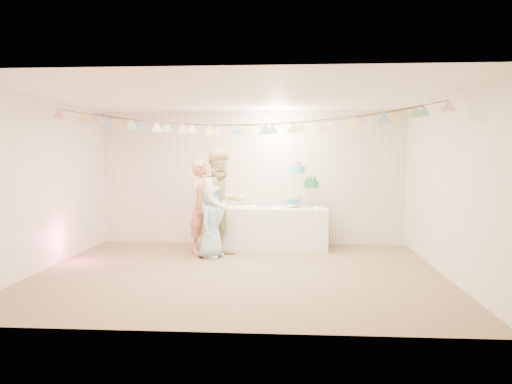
# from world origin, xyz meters

# --- Properties ---
(floor) EXTENTS (6.00, 6.00, 0.00)m
(floor) POSITION_xyz_m (0.00, 0.00, 0.00)
(floor) COLOR brown
(floor) RESTS_ON ground
(ceiling) EXTENTS (6.00, 6.00, 0.00)m
(ceiling) POSITION_xyz_m (0.00, 0.00, 2.60)
(ceiling) COLOR white
(ceiling) RESTS_ON ground
(back_wall) EXTENTS (6.00, 6.00, 0.00)m
(back_wall) POSITION_xyz_m (0.00, 2.50, 1.30)
(back_wall) COLOR white
(back_wall) RESTS_ON ground
(front_wall) EXTENTS (6.00, 6.00, 0.00)m
(front_wall) POSITION_xyz_m (0.00, -2.50, 1.30)
(front_wall) COLOR white
(front_wall) RESTS_ON ground
(left_wall) EXTENTS (5.00, 5.00, 0.00)m
(left_wall) POSITION_xyz_m (-3.00, 0.00, 1.30)
(left_wall) COLOR white
(left_wall) RESTS_ON ground
(right_wall) EXTENTS (5.00, 5.00, 0.00)m
(right_wall) POSITION_xyz_m (3.00, 0.00, 1.30)
(right_wall) COLOR white
(right_wall) RESTS_ON ground
(table) EXTENTS (2.06, 0.82, 0.77)m
(table) POSITION_xyz_m (0.41, 2.01, 0.39)
(table) COLOR white
(table) RESTS_ON floor
(cake_stand) EXTENTS (0.71, 0.42, 0.79)m
(cake_stand) POSITION_xyz_m (0.96, 2.06, 1.15)
(cake_stand) COLOR silver
(cake_stand) RESTS_ON table
(cake_bottom) EXTENTS (0.31, 0.31, 0.15)m
(cake_bottom) POSITION_xyz_m (0.81, 2.00, 0.84)
(cake_bottom) COLOR teal
(cake_bottom) RESTS_ON cake_stand
(cake_middle) EXTENTS (0.27, 0.27, 0.22)m
(cake_middle) POSITION_xyz_m (1.14, 2.15, 1.11)
(cake_middle) COLOR #1B7F40
(cake_middle) RESTS_ON cake_stand
(cake_top_tier) EXTENTS (0.25, 0.25, 0.19)m
(cake_top_tier) POSITION_xyz_m (0.90, 2.03, 1.38)
(cake_top_tier) COLOR #4CBFF0
(cake_top_tier) RESTS_ON cake_stand
(platter) EXTENTS (0.37, 0.37, 0.02)m
(platter) POSITION_xyz_m (-0.16, 1.96, 0.76)
(platter) COLOR white
(platter) RESTS_ON table
(posy) EXTENTS (0.13, 0.13, 0.15)m
(posy) POSITION_xyz_m (0.25, 2.06, 0.82)
(posy) COLOR white
(posy) RESTS_ON table
(person_adult_a) EXTENTS (0.63, 0.73, 1.68)m
(person_adult_a) POSITION_xyz_m (-0.81, 1.50, 0.84)
(person_adult_a) COLOR tan
(person_adult_a) RESTS_ON floor
(person_adult_b) EXTENTS (1.14, 1.12, 1.86)m
(person_adult_b) POSITION_xyz_m (-0.43, 1.24, 0.93)
(person_adult_b) COLOR #D7C184
(person_adult_b) RESTS_ON floor
(person_child) EXTENTS (0.57, 0.70, 1.24)m
(person_child) POSITION_xyz_m (-0.57, 1.09, 0.62)
(person_child) COLOR #8DB6C7
(person_child) RESTS_ON floor
(bunting_back) EXTENTS (5.60, 1.10, 0.40)m
(bunting_back) POSITION_xyz_m (0.00, 1.10, 2.35)
(bunting_back) COLOR pink
(bunting_back) RESTS_ON ceiling
(bunting_front) EXTENTS (5.60, 0.90, 0.36)m
(bunting_front) POSITION_xyz_m (0.00, -0.20, 2.32)
(bunting_front) COLOR #72A5E5
(bunting_front) RESTS_ON ceiling
(tealight_0) EXTENTS (0.04, 0.04, 0.03)m
(tealight_0) POSITION_xyz_m (-0.39, 1.86, 0.79)
(tealight_0) COLOR #FFD88C
(tealight_0) RESTS_ON table
(tealight_1) EXTENTS (0.04, 0.04, 0.03)m
(tealight_1) POSITION_xyz_m (0.06, 2.19, 0.79)
(tealight_1) COLOR #FFD88C
(tealight_1) RESTS_ON table
(tealight_2) EXTENTS (0.04, 0.04, 0.03)m
(tealight_2) POSITION_xyz_m (0.51, 1.79, 0.79)
(tealight_2) COLOR #FFD88C
(tealight_2) RESTS_ON table
(tealight_3) EXTENTS (0.04, 0.04, 0.03)m
(tealight_3) POSITION_xyz_m (0.76, 2.23, 0.79)
(tealight_3) COLOR #FFD88C
(tealight_3) RESTS_ON table
(tealight_4) EXTENTS (0.04, 0.04, 0.03)m
(tealight_4) POSITION_xyz_m (1.23, 1.83, 0.79)
(tealight_4) COLOR #FFD88C
(tealight_4) RESTS_ON table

